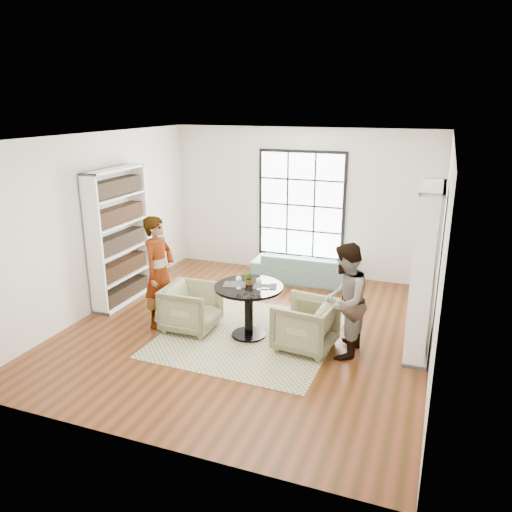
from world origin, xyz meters
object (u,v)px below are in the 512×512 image
at_px(person_right, 344,301).
at_px(wine_glass_right, 259,281).
at_px(person_left, 159,272).
at_px(wine_glass_left, 239,279).
at_px(sofa, 302,267).
at_px(armchair_right, 305,325).
at_px(armchair_left, 191,308).
at_px(flower_centerpiece, 249,278).
at_px(pedestal_table, 249,300).

bearing_deg(person_right, wine_glass_right, -87.30).
xyz_separation_m(person_left, person_right, (2.95, 0.01, -0.07)).
height_order(person_right, wine_glass_left, person_right).
relative_size(person_right, wine_glass_right, 9.03).
height_order(sofa, person_right, person_right).
bearing_deg(person_right, armchair_right, -87.51).
height_order(armchair_left, armchair_right, armchair_right).
bearing_deg(wine_glass_right, sofa, 91.85).
bearing_deg(armchair_right, armchair_left, -82.80).
height_order(armchair_left, flower_centerpiece, flower_centerpiece).
xyz_separation_m(pedestal_table, wine_glass_left, (-0.10, -0.15, 0.37)).
bearing_deg(person_left, flower_centerpiece, -81.56).
xyz_separation_m(sofa, wine_glass_left, (-0.20, -2.84, 0.68)).
height_order(sofa, flower_centerpiece, flower_centerpiece).
bearing_deg(flower_centerpiece, wine_glass_left, -111.43).
distance_m(armchair_left, wine_glass_right, 1.28).
bearing_deg(flower_centerpiece, armchair_right, -8.88).
height_order(wine_glass_left, wine_glass_right, wine_glass_left).
bearing_deg(wine_glass_right, armchair_right, 0.38).
height_order(armchair_right, person_right, person_right).
bearing_deg(person_right, flower_centerpiece, -93.11).
relative_size(sofa, person_left, 1.10).
xyz_separation_m(pedestal_table, person_left, (-1.49, -0.09, 0.30)).
distance_m(person_right, wine_glass_left, 1.57).
relative_size(person_left, wine_glass_right, 9.84).
distance_m(armchair_left, armchair_right, 1.85).
bearing_deg(armchair_left, flower_centerpiece, -82.05).
relative_size(sofa, flower_centerpiece, 9.09).
bearing_deg(wine_glass_left, person_left, 177.32).
relative_size(armchair_left, flower_centerpiece, 3.73).
bearing_deg(pedestal_table, sofa, 87.82).
xyz_separation_m(person_left, wine_glass_right, (1.68, 0.00, 0.06)).
height_order(pedestal_table, wine_glass_right, wine_glass_right).
distance_m(sofa, flower_centerpiece, 2.70).
bearing_deg(sofa, armchair_right, 105.20).
height_order(pedestal_table, person_right, person_right).
height_order(person_right, wine_glass_right, person_right).
xyz_separation_m(sofa, armchair_left, (-1.04, -2.78, 0.08)).
xyz_separation_m(sofa, person_right, (1.36, -2.77, 0.54)).
bearing_deg(wine_glass_right, pedestal_table, 156.61).
bearing_deg(wine_glass_right, flower_centerpiece, 144.08).
relative_size(armchair_left, armchair_right, 0.99).
bearing_deg(person_left, armchair_left, -87.50).
height_order(armchair_right, flower_centerpiece, flower_centerpiece).
distance_m(wine_glass_left, wine_glass_right, 0.30).
relative_size(wine_glass_left, wine_glass_right, 1.08).
xyz_separation_m(wine_glass_left, flower_centerpiece, (0.09, 0.22, -0.03)).
bearing_deg(armchair_right, flower_centerpiece, -91.96).
xyz_separation_m(sofa, flower_centerpiece, (-0.12, -2.62, 0.65)).
height_order(armchair_left, person_left, person_left).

